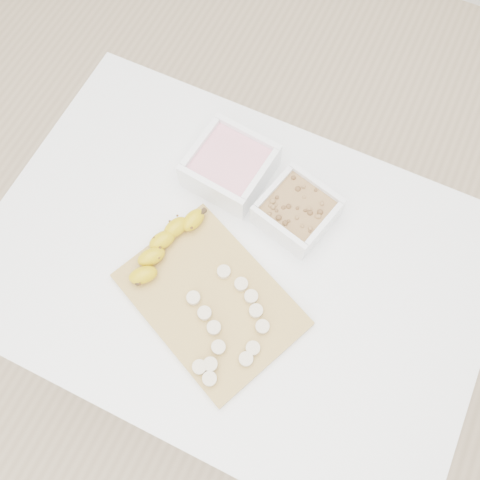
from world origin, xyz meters
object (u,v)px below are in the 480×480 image
at_px(table, 234,279).
at_px(banana, 165,247).
at_px(bowl_yogurt, 230,166).
at_px(cutting_board, 211,300).
at_px(bowl_granola, 297,211).

relative_size(table, banana, 5.17).
bearing_deg(table, bowl_yogurt, 117.65).
bearing_deg(bowl_yogurt, banana, -100.15).
distance_m(cutting_board, banana, 0.14).
relative_size(bowl_granola, cutting_board, 0.50).
relative_size(bowl_granola, banana, 0.86).
relative_size(table, bowl_granola, 6.05).
bearing_deg(cutting_board, bowl_yogurt, 108.07).
bearing_deg(banana, bowl_yogurt, 104.48).
bearing_deg(bowl_granola, table, -116.10).
xyz_separation_m(bowl_yogurt, cutting_board, (0.09, -0.27, -0.03)).
relative_size(cutting_board, banana, 1.71).
relative_size(bowl_yogurt, banana, 0.89).
xyz_separation_m(table, cutting_board, (-0.01, -0.09, 0.10)).
height_order(table, banana, banana).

